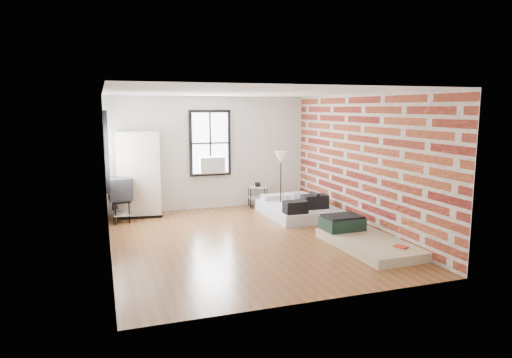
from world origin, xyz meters
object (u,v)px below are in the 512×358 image
object	(u,v)px
wardrobe	(139,174)
floor_lamp	(281,161)
mattress_main	(298,209)
tv_stand	(120,190)
mattress_bare	(363,238)
side_table	(258,191)

from	to	relation	value
wardrobe	floor_lamp	distance (m)	3.34
mattress_main	tv_stand	size ratio (longest dim) A/B	2.01
mattress_main	wardrobe	distance (m)	3.79
mattress_bare	floor_lamp	xyz separation A→B (m)	(-0.44, 2.97, 1.13)
mattress_bare	side_table	bearing A→B (deg)	99.33
wardrobe	mattress_main	bearing A→B (deg)	-12.87
side_table	tv_stand	bearing A→B (deg)	-172.65
side_table	tv_stand	distance (m)	3.42
mattress_main	side_table	distance (m)	1.38
tv_stand	side_table	bearing A→B (deg)	3.87
mattress_main	side_table	bearing A→B (deg)	114.41
wardrobe	floor_lamp	bearing A→B (deg)	-7.32
mattress_main	side_table	size ratio (longest dim) A/B	3.16
floor_lamp	tv_stand	world-z (taller)	floor_lamp
wardrobe	side_table	bearing A→B (deg)	6.80
mattress_main	wardrobe	bearing A→B (deg)	161.09
side_table	wardrobe	bearing A→B (deg)	-178.64
mattress_main	floor_lamp	distance (m)	1.21
mattress_bare	tv_stand	size ratio (longest dim) A/B	2.14
floor_lamp	mattress_main	bearing A→B (deg)	-57.86
mattress_main	tv_stand	bearing A→B (deg)	168.01
floor_lamp	side_table	bearing A→B (deg)	110.84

